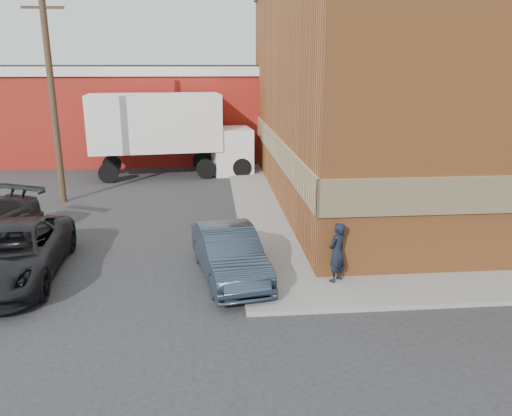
# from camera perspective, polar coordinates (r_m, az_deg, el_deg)

# --- Properties ---
(ground) EXTENTS (90.00, 90.00, 0.00)m
(ground) POSITION_cam_1_polar(r_m,az_deg,el_deg) (13.35, 0.52, -8.64)
(ground) COLOR #28282B
(ground) RESTS_ON ground
(brick_building) EXTENTS (14.25, 18.25, 9.36)m
(brick_building) POSITION_cam_1_polar(r_m,az_deg,el_deg) (23.22, 20.06, 12.88)
(brick_building) COLOR #AA5D2C
(brick_building) RESTS_ON ground
(sidewalk_west) EXTENTS (1.80, 18.00, 0.12)m
(sidewalk_west) POSITION_cam_1_polar(r_m,az_deg,el_deg) (21.86, -0.26, 1.40)
(sidewalk_west) COLOR gray
(sidewalk_west) RESTS_ON ground
(warehouse) EXTENTS (16.30, 8.30, 5.60)m
(warehouse) POSITION_cam_1_polar(r_m,az_deg,el_deg) (32.55, -13.87, 10.68)
(warehouse) COLOR maroon
(warehouse) RESTS_ON ground
(utility_pole) EXTENTS (2.00, 0.26, 9.00)m
(utility_pole) POSITION_cam_1_polar(r_m,az_deg,el_deg) (22.01, -22.35, 12.70)
(utility_pole) COLOR brown
(utility_pole) RESTS_ON ground
(man) EXTENTS (0.69, 0.66, 1.59)m
(man) POSITION_cam_1_polar(r_m,az_deg,el_deg) (13.10, 9.25, -5.02)
(man) COLOR black
(man) RESTS_ON sidewalk_south
(sedan) EXTENTS (2.18, 4.38, 1.38)m
(sedan) POSITION_cam_1_polar(r_m,az_deg,el_deg) (13.50, -3.08, -5.21)
(sedan) COLOR #2A3746
(sedan) RESTS_ON ground
(suv_a) EXTENTS (2.77, 5.46, 1.48)m
(suv_a) POSITION_cam_1_polar(r_m,az_deg,el_deg) (14.87, -26.17, -4.66)
(suv_a) COLOR black
(suv_a) RESTS_ON ground
(box_truck) EXTENTS (8.72, 3.44, 4.19)m
(box_truck) POSITION_cam_1_polar(r_m,az_deg,el_deg) (26.25, -9.57, 8.88)
(box_truck) COLOR white
(box_truck) RESTS_ON ground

